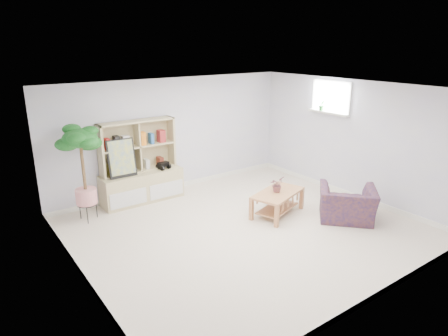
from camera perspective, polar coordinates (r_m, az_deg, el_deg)
floor at (r=7.00m, az=3.06°, el=-8.71°), size 5.50×5.00×0.01m
ceiling at (r=6.31m, az=3.42°, el=11.21°), size 5.50×5.00×0.01m
walls at (r=6.56m, az=3.23°, el=0.73°), size 5.51×5.01×2.40m
baseboard at (r=6.98m, az=3.07°, el=-8.34°), size 5.50×5.00×0.10m
window at (r=8.71m, az=15.08°, el=9.76°), size 0.10×0.98×0.68m
window_sill at (r=8.71m, az=14.66°, el=7.66°), size 0.14×1.00×0.04m
storage_unit at (r=8.08m, az=-11.82°, el=0.83°), size 1.64×0.55×1.64m
poster at (r=7.82m, az=-14.43°, el=1.35°), size 0.54×0.13×0.74m
toy_truck at (r=8.22m, az=-8.65°, el=0.42°), size 0.34×0.27×0.16m
coffee_table at (r=7.55m, az=7.63°, el=-4.99°), size 1.21×0.90×0.44m
table_plant at (r=7.43m, az=7.55°, el=-2.35°), size 0.33×0.31×0.28m
floor_tree at (r=7.42m, az=-19.39°, el=-0.83°), size 0.73×0.73×1.76m
armchair at (r=7.52m, az=17.18°, el=-4.63°), size 1.27×1.28×0.71m
sill_plant at (r=8.82m, az=13.74°, el=8.71°), size 0.15×0.13×0.22m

